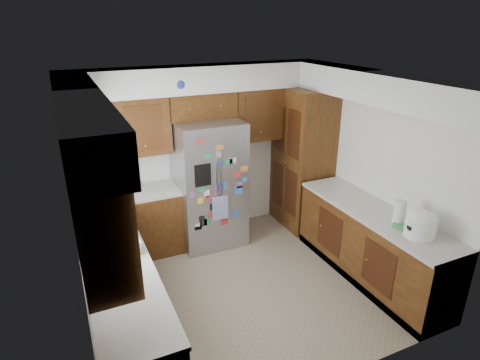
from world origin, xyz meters
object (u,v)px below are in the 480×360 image
object	(u,v)px
rice_cooker	(421,223)
paper_towel	(399,213)
fridge	(209,184)
pantry	(302,159)

from	to	relation	value
rice_cooker	paper_towel	xyz separation A→B (m)	(-0.02, 0.28, -0.00)
fridge	paper_towel	bearing A→B (deg)	-54.23
fridge	paper_towel	distance (m)	2.53
rice_cooker	pantry	bearing A→B (deg)	89.99
paper_towel	rice_cooker	bearing A→B (deg)	-84.92
rice_cooker	paper_towel	distance (m)	0.28
pantry	fridge	distance (m)	1.51
pantry	paper_towel	distance (m)	1.99
pantry	fridge	bearing A→B (deg)	177.95
paper_towel	pantry	bearing A→B (deg)	89.28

